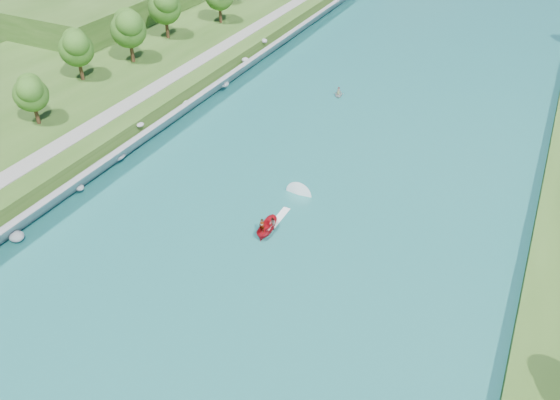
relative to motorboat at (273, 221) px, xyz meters
The scene contains 7 objects.
ground 9.97m from the motorboat, 87.23° to the right, with size 260.00×260.00×0.00m, color #2D5119.
river_water 10.11m from the motorboat, 87.27° to the left, with size 55.00×240.00×0.10m, color #175458.
berm_west 50.54m from the motorboat, 168.50° to the left, with size 45.00×240.00×3.50m, color #2D5119.
riprap_bank 26.93m from the motorboat, 160.62° to the left, with size 4.08×236.00×4.29m.
riverside_path 33.68m from the motorboat, 162.54° to the left, with size 3.00×200.00×0.10m, color gray.
motorboat is the anchor object (origin of this frame).
raft 38.24m from the motorboat, 99.75° to the left, with size 2.53×3.02×1.56m.
Camera 1 is at (23.22, -35.59, 40.64)m, focal length 35.00 mm.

